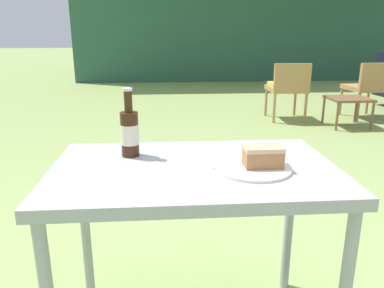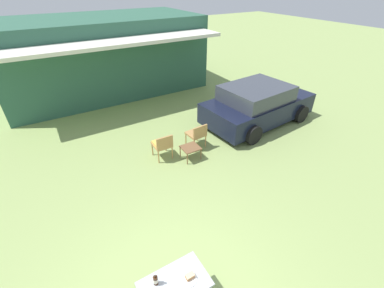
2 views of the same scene
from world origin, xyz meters
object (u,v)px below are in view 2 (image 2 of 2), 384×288
patio_table (175,286)px  wicker_chair_plain (197,134)px  wicker_chair_cushioned (162,144)px  parked_car (257,104)px  cake_on_plate (189,277)px  cola_bottle_near (156,280)px  garden_side_table (190,148)px

patio_table → wicker_chair_plain: bearing=54.0°
wicker_chair_cushioned → patio_table: (-1.57, -3.74, 0.17)m
parked_car → cake_on_plate: 6.58m
wicker_chair_cushioned → cola_bottle_near: (-1.80, -3.61, 0.34)m
parked_car → wicker_chair_plain: parked_car is taller
garden_side_table → patio_table: 4.01m
wicker_chair_cushioned → patio_table: wicker_chair_cushioned is taller
cola_bottle_near → wicker_chair_plain: bearing=50.7°
wicker_chair_cushioned → cake_on_plate: bearing=71.1°
garden_side_table → patio_table: bearing=-123.9°
wicker_chair_plain → cola_bottle_near: bearing=46.3°
patio_table → cola_bottle_near: 0.31m
wicker_chair_cushioned → cake_on_plate: (-1.36, -3.78, 0.27)m
cake_on_plate → wicker_chair_cushioned: bearing=70.2°
cola_bottle_near → patio_table: bearing=-30.2°
patio_table → parked_car: bearing=37.0°
parked_car → cake_on_plate: bearing=-146.5°
cake_on_plate → parked_car: bearing=38.4°
wicker_chair_cushioned → cola_bottle_near: bearing=64.3°
wicker_chair_cushioned → garden_side_table: size_ratio=1.57×
wicker_chair_plain → cola_bottle_near: cola_bottle_near is taller
parked_car → wicker_chair_plain: (-2.67, -0.32, -0.19)m
wicker_chair_plain → cola_bottle_near: (-2.93, -3.59, 0.34)m
parked_car → wicker_chair_plain: 2.69m
garden_side_table → patio_table: (-2.23, -3.32, 0.31)m
wicker_chair_plain → garden_side_table: (-0.47, -0.40, -0.14)m
parked_car → garden_side_table: bearing=-171.9°
wicker_chair_cushioned → cake_on_plate: 4.03m
wicker_chair_cushioned → garden_side_table: wicker_chair_cushioned is taller
patio_table → wicker_chair_cushioned: bearing=67.2°
parked_car → wicker_chair_plain: bearing=-178.0°
parked_car → wicker_chair_plain: size_ratio=5.23×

